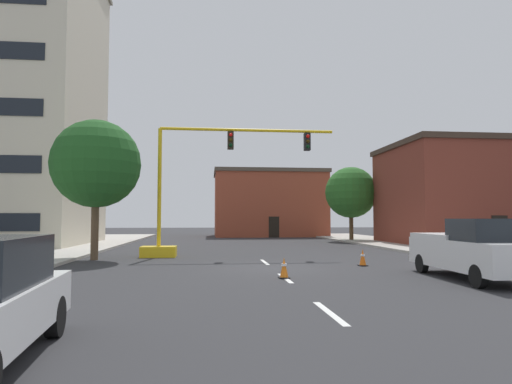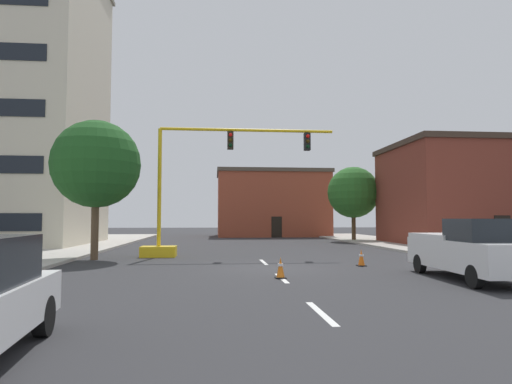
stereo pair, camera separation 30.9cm
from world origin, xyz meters
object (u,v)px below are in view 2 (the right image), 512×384
object	(u,v)px
pickup_truck_white	(471,250)
traffic_cone_roadside_b	(281,268)
traffic_cone_roadside_a	(361,258)
traffic_signal_gantry	(185,212)
tree_left_near	(96,164)
tree_right_far	(353,192)

from	to	relation	value
pickup_truck_white	traffic_cone_roadside_b	size ratio (longest dim) A/B	7.85
pickup_truck_white	traffic_cone_roadside_a	size ratio (longest dim) A/B	7.77
traffic_signal_gantry	traffic_cone_roadside_a	bearing A→B (deg)	-34.90
tree_left_near	traffic_cone_roadside_b	xyz separation A→B (m)	(7.99, -7.43, -4.30)
traffic_signal_gantry	traffic_cone_roadside_a	distance (m)	9.56
tree_right_far	traffic_cone_roadside_a	world-z (taller)	tree_right_far
tree_left_near	traffic_cone_roadside_b	world-z (taller)	tree_left_near
pickup_truck_white	traffic_cone_roadside_a	bearing A→B (deg)	116.10
tree_left_near	traffic_signal_gantry	bearing A→B (deg)	17.82
pickup_truck_white	traffic_cone_roadside_a	distance (m)	5.00
tree_left_near	pickup_truck_white	bearing A→B (deg)	-30.85
tree_left_near	tree_right_far	world-z (taller)	tree_left_near
pickup_truck_white	traffic_cone_roadside_b	world-z (taller)	pickup_truck_white
traffic_signal_gantry	tree_left_near	size ratio (longest dim) A/B	1.50
tree_right_far	traffic_cone_roadside_b	size ratio (longest dim) A/B	9.43
tree_right_far	pickup_truck_white	bearing A→B (deg)	-99.09
tree_left_near	traffic_cone_roadside_a	xyz separation A→B (m)	(11.94, -3.98, -4.30)
traffic_signal_gantry	traffic_cone_roadside_a	world-z (taller)	traffic_signal_gantry
traffic_signal_gantry	traffic_cone_roadside_b	xyz separation A→B (m)	(3.73, -8.81, -1.97)
pickup_truck_white	tree_right_far	bearing A→B (deg)	80.91
traffic_signal_gantry	tree_right_far	xyz separation A→B (m)	(13.77, 14.65, 1.99)
traffic_signal_gantry	traffic_cone_roadside_a	xyz separation A→B (m)	(7.67, -5.35, -1.97)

